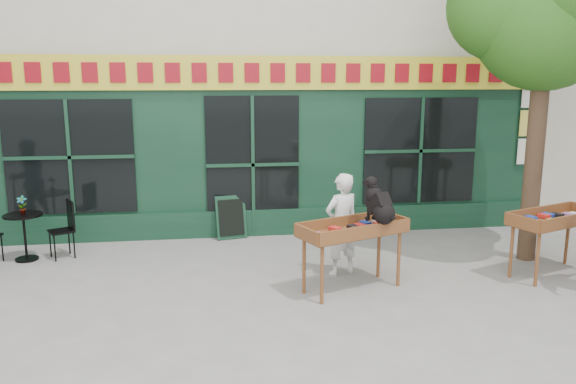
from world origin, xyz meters
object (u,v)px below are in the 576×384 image
Objects in this scene: book_cart_center at (353,233)px; dog at (380,199)px; bistro_table at (24,228)px; woman at (342,224)px; book_cart_right at (556,221)px.

dog is at bearing -30.29° from book_cart_center.
book_cart_center is 5.31m from bistro_table.
woman reaches higher than bistro_table.
book_cart_center reaches higher than bistro_table.
book_cart_center is 1.00× the size of book_cart_right.
book_cart_right is at bearing 149.19° from woman.
bistro_table is (-8.03, 1.85, -0.28)m from book_cart_right.
dog is (0.35, -0.05, 0.47)m from book_cart_center.
woman reaches higher than book_cart_center.
woman is at bearing -15.66° from bistro_table.
book_cart_center is 0.59m from dog.
book_cart_center is at bearing 149.71° from dog.
bistro_table is at bearing -37.81° from woman.
woman is at bearing 150.22° from book_cart_right.
dog is at bearing 163.48° from book_cart_right.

